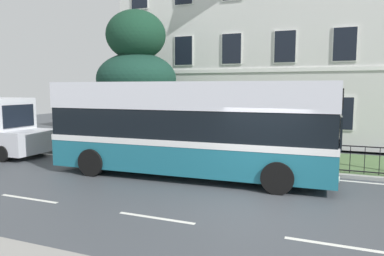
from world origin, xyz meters
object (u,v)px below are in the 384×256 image
object	(u,v)px
georgian_townhouse	(275,40)
litter_bin	(255,148)
evergreen_tree	(136,92)
single_decker_bus	(189,127)

from	to	relation	value
georgian_townhouse	litter_bin	world-z (taller)	georgian_townhouse
evergreen_tree	single_decker_bus	size ratio (longest dim) A/B	0.70
georgian_townhouse	single_decker_bus	xyz separation A→B (m)	(-0.87, -11.91, -4.34)
evergreen_tree	litter_bin	bearing A→B (deg)	-10.38
evergreen_tree	litter_bin	world-z (taller)	evergreen_tree
litter_bin	single_decker_bus	bearing A→B (deg)	-120.65
single_decker_bus	litter_bin	distance (m)	3.52
evergreen_tree	litter_bin	xyz separation A→B (m)	(6.20, -1.14, -2.24)
georgian_townhouse	single_decker_bus	bearing A→B (deg)	-94.17
georgian_townhouse	litter_bin	xyz separation A→B (m)	(0.84, -9.03, -5.43)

